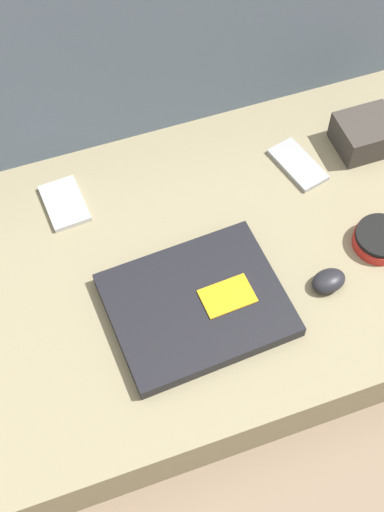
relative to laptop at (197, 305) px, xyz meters
name	(u,v)px	position (x,y,z in m)	size (l,w,h in m)	color
ground_plane	(192,293)	(0.02, 0.09, -0.13)	(8.00, 8.00, 0.00)	#7A6651
couch_seat	(192,278)	(0.02, 0.09, -0.07)	(1.15, 0.65, 0.12)	#847A5B
couch_backrest	(119,45)	(0.02, 0.52, 0.14)	(1.15, 0.20, 0.54)	slate
laptop	(197,305)	(0.00, 0.00, 0.00)	(0.31, 0.26, 0.03)	black
computer_mouse	(328,281)	(0.23, -0.03, 0.00)	(0.07, 0.05, 0.03)	black
speaker_puck	(380,239)	(0.36, 0.01, 0.00)	(0.10, 0.10, 0.03)	red
phone_silver	(64,203)	(-0.16, 0.30, -0.01)	(0.08, 0.12, 0.01)	#B7B7BC
phone_small	(298,165)	(0.30, 0.23, -0.01)	(0.09, 0.13, 0.01)	#99999E
camera_pouch	(365,134)	(0.44, 0.24, 0.02)	(0.11, 0.10, 0.06)	#38332D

